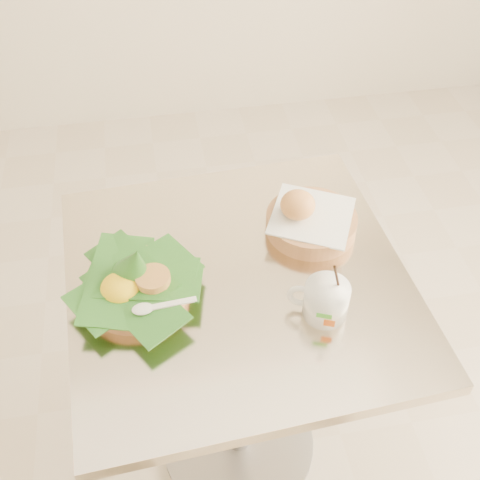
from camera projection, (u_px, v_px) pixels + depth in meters
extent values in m
plane|color=beige|center=(191.00, 459.00, 1.75)|extent=(3.60, 3.60, 0.00)
cylinder|color=gray|center=(238.00, 442.00, 1.77)|extent=(0.44, 0.44, 0.03)
cylinder|color=gray|center=(238.00, 375.00, 1.52)|extent=(0.07, 0.07, 0.69)
cube|color=beige|center=(238.00, 281.00, 1.26)|extent=(0.74, 0.74, 0.03)
cylinder|color=#B67D4E|center=(136.00, 288.00, 1.21)|extent=(0.21, 0.21, 0.03)
cone|color=#1C5618|center=(134.00, 263.00, 1.17)|extent=(0.13, 0.12, 0.11)
ellipsoid|color=yellow|center=(120.00, 288.00, 1.18)|extent=(0.08, 0.08, 0.04)
cylinder|color=#CC9347|center=(153.00, 279.00, 1.18)|extent=(0.07, 0.07, 0.02)
cylinder|color=#B67D4E|center=(311.00, 223.00, 1.34)|extent=(0.20, 0.20, 0.04)
cube|color=white|center=(312.00, 216.00, 1.32)|extent=(0.23, 0.23, 0.01)
ellipsoid|color=#B7652A|center=(298.00, 205.00, 1.30)|extent=(0.08, 0.08, 0.06)
cylinder|color=white|center=(326.00, 300.00, 1.16)|extent=(0.09, 0.09, 0.08)
torus|color=white|center=(301.00, 296.00, 1.16)|extent=(0.05, 0.03, 0.05)
cylinder|color=#452913|center=(328.00, 289.00, 1.13)|extent=(0.08, 0.08, 0.01)
cylinder|color=black|center=(337.00, 280.00, 1.12)|extent=(0.04, 0.03, 0.11)
cube|color=green|center=(324.00, 316.00, 1.12)|extent=(0.03, 0.01, 0.01)
cube|color=orange|center=(329.00, 323.00, 1.13)|extent=(0.02, 0.01, 0.02)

